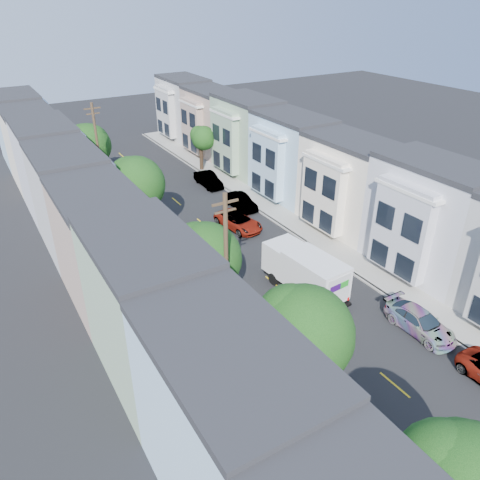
# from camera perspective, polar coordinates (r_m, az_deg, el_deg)

# --- Properties ---
(ground) EXTENTS (160.00, 160.00, 0.00)m
(ground) POSITION_cam_1_polar(r_m,az_deg,el_deg) (31.87, 10.36, -10.37)
(ground) COLOR black
(ground) RESTS_ON ground
(road_slab) EXTENTS (12.00, 70.00, 0.02)m
(road_slab) POSITION_cam_1_polar(r_m,az_deg,el_deg) (42.22, -2.79, 0.52)
(road_slab) COLOR black
(road_slab) RESTS_ON ground
(curb_left) EXTENTS (0.30, 70.00, 0.15)m
(curb_left) POSITION_cam_1_polar(r_m,az_deg,el_deg) (40.08, -10.42, -1.48)
(curb_left) COLOR gray
(curb_left) RESTS_ON ground
(curb_right) EXTENTS (0.30, 70.00, 0.15)m
(curb_right) POSITION_cam_1_polar(r_m,az_deg,el_deg) (45.02, 4.00, 2.43)
(curb_right) COLOR gray
(curb_right) RESTS_ON ground
(sidewalk_left) EXTENTS (2.60, 70.00, 0.15)m
(sidewalk_left) POSITION_cam_1_polar(r_m,az_deg,el_deg) (39.74, -12.16, -1.95)
(sidewalk_left) COLOR gray
(sidewalk_left) RESTS_ON ground
(sidewalk_right) EXTENTS (2.60, 70.00, 0.15)m
(sidewalk_right) POSITION_cam_1_polar(r_m,az_deg,el_deg) (45.71, 5.35, 2.79)
(sidewalk_right) COLOR gray
(sidewalk_right) RESTS_ON ground
(centerline) EXTENTS (0.12, 70.00, 0.01)m
(centerline) POSITION_cam_1_polar(r_m,az_deg,el_deg) (42.23, -2.79, 0.51)
(centerline) COLOR gold
(centerline) RESTS_ON ground
(townhouse_row_left) EXTENTS (5.00, 70.00, 8.50)m
(townhouse_row_left) POSITION_cam_1_polar(r_m,az_deg,el_deg) (38.99, -17.38, -3.44)
(townhouse_row_left) COLOR white
(townhouse_row_left) RESTS_ON ground
(townhouse_row_right) EXTENTS (5.00, 70.00, 8.50)m
(townhouse_row_right) POSITION_cam_1_polar(r_m,az_deg,el_deg) (47.91, 9.04, 3.69)
(townhouse_row_right) COLOR white
(townhouse_row_right) RESTS_ON ground
(tree_b) EXTENTS (4.70, 4.70, 8.02)m
(tree_b) POSITION_cam_1_polar(r_m,az_deg,el_deg) (22.08, 7.57, -11.44)
(tree_b) COLOR black
(tree_b) RESTS_ON ground
(tree_c) EXTENTS (4.70, 4.70, 7.00)m
(tree_c) POSITION_cam_1_polar(r_m,az_deg,el_deg) (29.62, -4.43, -2.31)
(tree_c) COLOR black
(tree_c) RESTS_ON ground
(tree_d) EXTENTS (4.70, 4.70, 7.83)m
(tree_d) POSITION_cam_1_polar(r_m,az_deg,el_deg) (39.61, -12.61, 6.57)
(tree_d) COLOR black
(tree_d) RESTS_ON ground
(tree_e) EXTENTS (4.70, 4.70, 7.20)m
(tree_e) POSITION_cam_1_polar(r_m,az_deg,el_deg) (53.58, -18.03, 10.87)
(tree_e) COLOR black
(tree_e) RESTS_ON ground
(tree_far_r) EXTENTS (2.89, 2.89, 5.42)m
(tree_far_r) POSITION_cam_1_polar(r_m,az_deg,el_deg) (57.13, -4.56, 12.21)
(tree_far_r) COLOR black
(tree_far_r) RESTS_ON ground
(utility_pole_near) EXTENTS (1.60, 0.26, 10.00)m
(utility_pole_near) POSITION_cam_1_polar(r_m,az_deg,el_deg) (27.14, -1.68, -4.05)
(utility_pole_near) COLOR #42301E
(utility_pole_near) RESTS_ON ground
(utility_pole_far) EXTENTS (1.60, 0.26, 10.00)m
(utility_pole_far) POSITION_cam_1_polar(r_m,az_deg,el_deg) (49.57, -16.83, 10.07)
(utility_pole_far) COLOR #42301E
(utility_pole_far) RESTS_ON ground
(fedex_truck) EXTENTS (2.60, 6.76, 3.24)m
(fedex_truck) POSITION_cam_1_polar(r_m,az_deg,el_deg) (33.94, 7.92, -3.75)
(fedex_truck) COLOR silver
(fedex_truck) RESTS_ON ground
(lead_sedan) EXTENTS (3.08, 5.41, 1.42)m
(lead_sedan) POSITION_cam_1_polar(r_m,az_deg,el_deg) (43.20, -0.20, 2.28)
(lead_sedan) COLOR black
(lead_sedan) RESTS_ON ground
(parked_left_b) EXTENTS (2.75, 5.16, 1.38)m
(parked_left_b) POSITION_cam_1_polar(r_m,az_deg,el_deg) (25.62, 11.11, -20.23)
(parked_left_b) COLOR black
(parked_left_b) RESTS_ON ground
(parked_left_c) EXTENTS (2.03, 4.41, 1.30)m
(parked_left_c) POSITION_cam_1_polar(r_m,az_deg,el_deg) (29.85, 1.56, -11.31)
(parked_left_c) COLOR gray
(parked_left_c) RESTS_ON ground
(parked_left_d) EXTENTS (1.79, 3.99, 1.26)m
(parked_left_d) POSITION_cam_1_polar(r_m,az_deg,el_deg) (38.51, -7.80, -1.62)
(parked_left_d) COLOR #450B1A
(parked_left_d) RESTS_ON ground
(parked_right_b) EXTENTS (2.06, 4.85, 1.45)m
(parked_right_b) POSITION_cam_1_polar(r_m,az_deg,el_deg) (32.71, 21.06, -9.32)
(parked_right_b) COLOR silver
(parked_right_b) RESTS_ON ground
(parked_right_c) EXTENTS (1.65, 4.37, 1.44)m
(parked_right_c) POSITION_cam_1_polar(r_m,az_deg,el_deg) (47.28, 0.08, 4.68)
(parked_right_c) COLOR black
(parked_right_c) RESTS_ON ground
(parked_right_d) EXTENTS (1.67, 4.56, 1.51)m
(parked_right_d) POSITION_cam_1_polar(r_m,az_deg,el_deg) (52.99, -3.88, 7.33)
(parked_right_d) COLOR black
(parked_right_d) RESTS_ON ground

